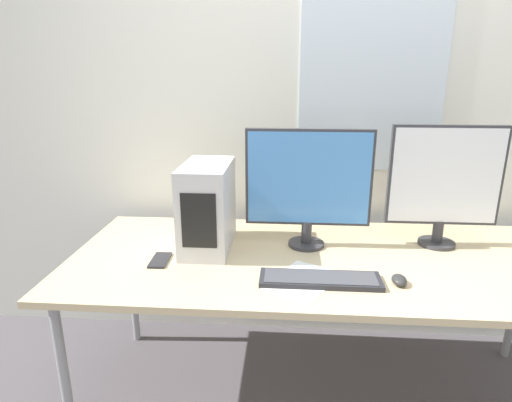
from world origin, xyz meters
TOP-DOWN VIEW (x-y plane):
  - wall_back at (0.00, 1.06)m, footprint 8.00×0.07m
  - desk at (0.00, 0.46)m, footprint 2.24×0.93m
  - pc_tower at (-0.54, 0.54)m, footprint 0.21×0.40m
  - monitor_main at (-0.09, 0.59)m, footprint 0.56×0.17m
  - monitor_right_near at (0.52, 0.64)m, footprint 0.50×0.17m
  - keyboard at (-0.05, 0.23)m, footprint 0.46×0.14m
  - mouse at (0.25, 0.23)m, footprint 0.06×0.08m
  - cell_phone at (-0.71, 0.37)m, footprint 0.08×0.15m
  - paper_sheet_left at (-0.11, 0.23)m, footprint 0.33×0.36m

SIDE VIEW (x-z plane):
  - desk at x=0.00m, z-range 0.32..1.05m
  - paper_sheet_left at x=-0.11m, z-range 0.73..0.73m
  - cell_phone at x=-0.71m, z-range 0.73..0.74m
  - keyboard at x=-0.05m, z-range 0.73..0.75m
  - mouse at x=0.25m, z-range 0.73..0.76m
  - pc_tower at x=-0.54m, z-range 0.73..1.12m
  - monitor_main at x=-0.09m, z-range 0.76..1.30m
  - monitor_right_near at x=0.52m, z-range 0.76..1.31m
  - wall_back at x=0.00m, z-range 0.00..2.70m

